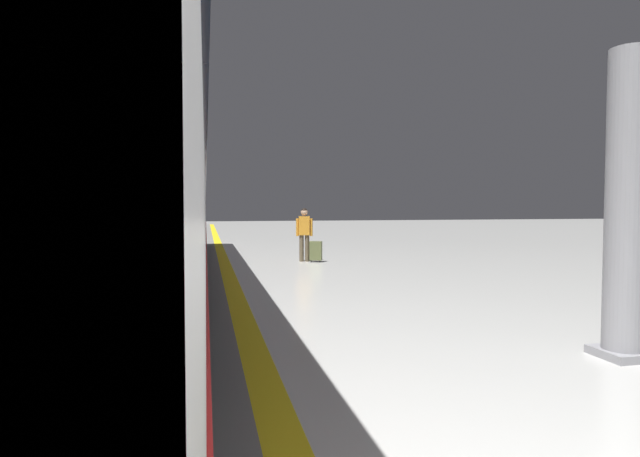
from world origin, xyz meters
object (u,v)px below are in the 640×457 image
platform_pillar (625,211)px  passenger_near (304,231)px  suitcase_near (316,251)px  high_speed_train (123,167)px

platform_pillar → passenger_near: bearing=98.7°
suitcase_near → passenger_near: bearing=139.3°
high_speed_train → passenger_near: (4.56, 6.10, -1.50)m
suitcase_near → platform_pillar: (1.35, -10.65, 1.37)m
high_speed_train → passenger_near: bearing=53.3°
platform_pillar → high_speed_train: bearing=142.3°
passenger_near → high_speed_train: bearing=-126.7°
passenger_near → suitcase_near: (0.32, -0.28, -0.64)m
suitcase_near → high_speed_train: bearing=-129.9°
passenger_near → suitcase_near: bearing=-40.7°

